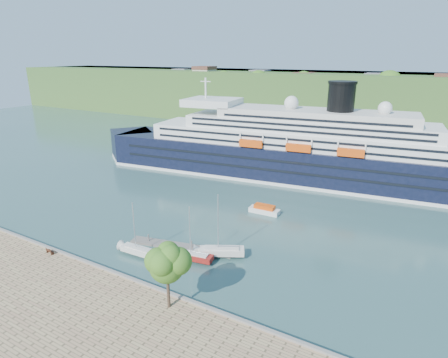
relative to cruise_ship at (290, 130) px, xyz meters
The scene contains 11 objects.
ground 60.08m from the cruise_ship, 92.07° to the right, with size 400.00×400.00×0.00m, color #2D5150.
far_hillside 86.39m from the cruise_ship, 91.40° to the left, with size 400.00×50.00×24.00m, color #2B5120.
quay_coping 60.04m from the cruise_ship, 92.06° to the right, with size 220.00×0.50×0.30m, color slate.
cruise_ship is the anchor object (origin of this frame).
park_bench 63.54m from the cruise_ship, 106.79° to the right, with size 1.59×0.65×1.02m, color #472314, non-canonical shape.
promenade_tree 61.77m from the cruise_ship, 83.44° to the right, with size 5.89×5.89×9.76m, color #38651A, non-canonical shape.
floating_pontoon 48.00m from the cruise_ship, 92.39° to the right, with size 18.41×2.25×0.41m, color gray, non-canonical shape.
sailboat_white_near 52.94m from the cruise_ship, 97.07° to the right, with size 6.94×1.93×8.97m, color silver, non-canonical shape.
sailboat_red 49.66m from the cruise_ship, 87.04° to the right, with size 7.02×1.95×9.07m, color maroon, non-canonical shape.
sailboat_white_far 46.40m from the cruise_ship, 82.77° to the right, with size 8.12×2.26×10.49m, color silver, non-canonical shape.
tender_launch 28.40m from the cruise_ship, 79.99° to the right, with size 6.47×2.21×1.79m, color #E14A0D, non-canonical shape.
Camera 1 is at (35.30, -33.78, 31.67)m, focal length 30.00 mm.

